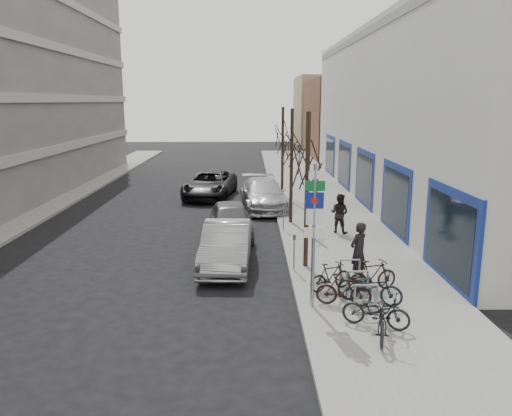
{
  "coord_description": "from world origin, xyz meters",
  "views": [
    {
      "loc": [
        0.65,
        -13.23,
        5.84
      ],
      "look_at": [
        0.87,
        4.6,
        2.0
      ],
      "focal_mm": 35.0,
      "sensor_mm": 36.0,
      "label": 1
    }
  ],
  "objects_px": {
    "bike_mid_inner": "(331,276)",
    "bike_near_left": "(383,313)",
    "bike_near_right": "(344,290)",
    "parked_car_mid": "(231,219)",
    "pedestrian_near": "(358,251)",
    "bike_rack": "(357,281)",
    "tree_far": "(283,131)",
    "tree_mid": "(292,139)",
    "pedestrian_far": "(339,213)",
    "parked_car_front": "(226,245)",
    "meter_back": "(277,191)",
    "meter_front": "(294,249)",
    "bike_far_curb": "(376,307)",
    "highway_sign_pole": "(314,227)",
    "bike_far_inner": "(372,275)",
    "bike_mid_curb": "(370,284)",
    "tree_near": "(308,154)",
    "meter_mid": "(283,213)",
    "lane_car": "(210,184)",
    "parked_car_back": "(264,194)"
  },
  "relations": [
    {
      "from": "pedestrian_near",
      "to": "highway_sign_pole",
      "type": "bearing_deg",
      "value": 11.22
    },
    {
      "from": "bike_mid_inner",
      "to": "bike_near_left",
      "type": "bearing_deg",
      "value": 169.0
    },
    {
      "from": "meter_back",
      "to": "parked_car_front",
      "type": "xyz_separation_m",
      "value": [
        -2.35,
        -10.08,
        -0.13
      ]
    },
    {
      "from": "parked_car_back",
      "to": "bike_far_curb",
      "type": "bearing_deg",
      "value": -86.58
    },
    {
      "from": "bike_near_right",
      "to": "parked_car_mid",
      "type": "height_order",
      "value": "parked_car_mid"
    },
    {
      "from": "tree_far",
      "to": "meter_back",
      "type": "xyz_separation_m",
      "value": [
        -0.45,
        -2.5,
        -3.19
      ]
    },
    {
      "from": "pedestrian_far",
      "to": "tree_near",
      "type": "bearing_deg",
      "value": 98.68
    },
    {
      "from": "bike_rack",
      "to": "tree_far",
      "type": "bearing_deg",
      "value": 94.32
    },
    {
      "from": "tree_far",
      "to": "bike_far_curb",
      "type": "distance_m",
      "value": 18.24
    },
    {
      "from": "bike_near_left",
      "to": "parked_car_front",
      "type": "xyz_separation_m",
      "value": [
        -4.1,
        5.81,
        0.03
      ]
    },
    {
      "from": "bike_far_inner",
      "to": "parked_car_mid",
      "type": "relative_size",
      "value": 0.37
    },
    {
      "from": "tree_far",
      "to": "meter_front",
      "type": "distance_m",
      "value": 13.88
    },
    {
      "from": "meter_mid",
      "to": "bike_near_right",
      "type": "distance_m",
      "value": 8.58
    },
    {
      "from": "parked_car_mid",
      "to": "lane_car",
      "type": "xyz_separation_m",
      "value": [
        -1.61,
        9.15,
        0.05
      ]
    },
    {
      "from": "meter_front",
      "to": "parked_car_mid",
      "type": "relative_size",
      "value": 0.28
    },
    {
      "from": "bike_far_curb",
      "to": "highway_sign_pole",
      "type": "bearing_deg",
      "value": 70.22
    },
    {
      "from": "parked_car_mid",
      "to": "pedestrian_near",
      "type": "distance_m",
      "value": 7.32
    },
    {
      "from": "bike_mid_curb",
      "to": "tree_near",
      "type": "bearing_deg",
      "value": 48.64
    },
    {
      "from": "bike_rack",
      "to": "bike_mid_inner",
      "type": "xyz_separation_m",
      "value": [
        -0.69,
        0.58,
        -0.06
      ]
    },
    {
      "from": "pedestrian_far",
      "to": "tree_far",
      "type": "bearing_deg",
      "value": -44.68
    },
    {
      "from": "pedestrian_near",
      "to": "bike_near_left",
      "type": "bearing_deg",
      "value": 47.07
    },
    {
      "from": "tree_near",
      "to": "bike_far_curb",
      "type": "bearing_deg",
      "value": -75.47
    },
    {
      "from": "tree_far",
      "to": "parked_car_front",
      "type": "xyz_separation_m",
      "value": [
        -2.8,
        -12.58,
        -3.32
      ]
    },
    {
      "from": "tree_mid",
      "to": "meter_back",
      "type": "xyz_separation_m",
      "value": [
        -0.45,
        4.0,
        -3.19
      ]
    },
    {
      "from": "parked_car_mid",
      "to": "tree_far",
      "type": "bearing_deg",
      "value": 66.87
    },
    {
      "from": "bike_mid_inner",
      "to": "meter_back",
      "type": "bearing_deg",
      "value": -21.1
    },
    {
      "from": "bike_rack",
      "to": "lane_car",
      "type": "bearing_deg",
      "value": 108.73
    },
    {
      "from": "parked_car_front",
      "to": "parked_car_mid",
      "type": "bearing_deg",
      "value": 91.73
    },
    {
      "from": "bike_rack",
      "to": "bike_far_inner",
      "type": "bearing_deg",
      "value": 42.26
    },
    {
      "from": "tree_near",
      "to": "bike_mid_inner",
      "type": "height_order",
      "value": "tree_near"
    },
    {
      "from": "tree_mid",
      "to": "pedestrian_far",
      "type": "distance_m",
      "value": 4.15
    },
    {
      "from": "tree_far",
      "to": "meter_mid",
      "type": "distance_m",
      "value": 8.62
    },
    {
      "from": "bike_near_left",
      "to": "bike_far_curb",
      "type": "height_order",
      "value": "bike_near_left"
    },
    {
      "from": "meter_front",
      "to": "tree_near",
      "type": "bearing_deg",
      "value": 48.01
    },
    {
      "from": "meter_front",
      "to": "bike_far_curb",
      "type": "xyz_separation_m",
      "value": [
        1.71,
        -4.37,
        -0.24
      ]
    },
    {
      "from": "bike_near_left",
      "to": "bike_near_right",
      "type": "bearing_deg",
      "value": 121.28
    },
    {
      "from": "bike_far_inner",
      "to": "pedestrian_near",
      "type": "relative_size",
      "value": 0.86
    },
    {
      "from": "bike_rack",
      "to": "tree_mid",
      "type": "distance_m",
      "value": 10.08
    },
    {
      "from": "tree_far",
      "to": "bike_mid_curb",
      "type": "height_order",
      "value": "tree_far"
    },
    {
      "from": "bike_mid_inner",
      "to": "bike_far_curb",
      "type": "bearing_deg",
      "value": 171.01
    },
    {
      "from": "bike_far_curb",
      "to": "bike_far_inner",
      "type": "relative_size",
      "value": 1.05
    },
    {
      "from": "highway_sign_pole",
      "to": "bike_near_right",
      "type": "height_order",
      "value": "highway_sign_pole"
    },
    {
      "from": "bike_near_right",
      "to": "lane_car",
      "type": "bearing_deg",
      "value": 28.94
    },
    {
      "from": "meter_front",
      "to": "meter_mid",
      "type": "bearing_deg",
      "value": 90.0
    },
    {
      "from": "meter_back",
      "to": "meter_front",
      "type": "bearing_deg",
      "value": -90.0
    },
    {
      "from": "bike_rack",
      "to": "parked_car_mid",
      "type": "bearing_deg",
      "value": 118.41
    },
    {
      "from": "lane_car",
      "to": "bike_near_left",
      "type": "bearing_deg",
      "value": -66.28
    },
    {
      "from": "tree_near",
      "to": "bike_near_right",
      "type": "distance_m",
      "value": 4.98
    },
    {
      "from": "tree_near",
      "to": "bike_near_left",
      "type": "bearing_deg",
      "value": -76.44
    },
    {
      "from": "bike_far_inner",
      "to": "lane_car",
      "type": "height_order",
      "value": "lane_car"
    }
  ]
}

